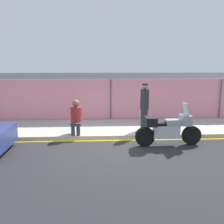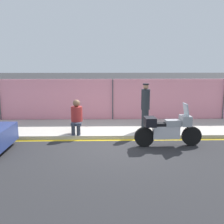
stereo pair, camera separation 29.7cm
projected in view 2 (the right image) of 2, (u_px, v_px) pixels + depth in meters
The scene contains 7 objects.
ground_plane at pixel (115, 147), 8.93m from camera, with size 120.00×120.00×0.00m, color #262628.
sidewalk at pixel (114, 128), 11.15m from camera, with size 39.40×2.87×0.14m.
curb_paint_stripe at pixel (115, 140), 9.66m from camera, with size 39.40×0.18×0.01m.
storefront_fence at pixel (113, 101), 12.47m from camera, with size 37.43×0.17×2.05m.
motorcycle at pixel (168, 129), 8.90m from camera, with size 2.32×0.57×1.47m.
officer_standing at pixel (145, 106), 10.46m from camera, with size 0.34×0.34×1.86m.
person_seated_on_curb at pixel (77, 115), 10.01m from camera, with size 0.44×0.69×1.29m.
Camera 2 is at (-0.31, -8.54, 2.85)m, focal length 42.00 mm.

